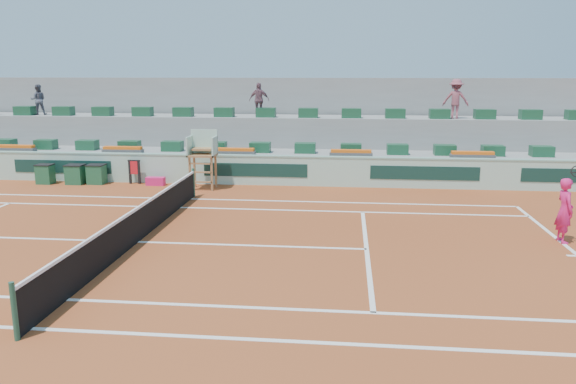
% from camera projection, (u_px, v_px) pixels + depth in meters
% --- Properties ---
extents(ground, '(90.00, 90.00, 0.00)m').
position_uv_depth(ground, '(138.00, 242.00, 15.82)').
color(ground, brown).
rests_on(ground, ground).
extents(seating_tier_lower, '(36.00, 4.00, 1.20)m').
position_uv_depth(seating_tier_lower, '(221.00, 162.00, 26.10)').
color(seating_tier_lower, '#959693').
rests_on(seating_tier_lower, ground).
extents(seating_tier_upper, '(36.00, 2.40, 2.60)m').
position_uv_depth(seating_tier_upper, '(228.00, 142.00, 27.50)').
color(seating_tier_upper, '#959693').
rests_on(seating_tier_upper, ground).
extents(stadium_back_wall, '(36.00, 0.40, 4.40)m').
position_uv_depth(stadium_back_wall, '(234.00, 121.00, 28.87)').
color(stadium_back_wall, '#959693').
rests_on(stadium_back_wall, ground).
extents(player_bag, '(0.78, 0.34, 0.34)m').
position_uv_depth(player_bag, '(156.00, 181.00, 23.68)').
color(player_bag, '#EA1E6E').
rests_on(player_bag, ground).
extents(spectator_left, '(0.88, 0.80, 1.49)m').
position_uv_depth(spectator_left, '(38.00, 100.00, 27.67)').
color(spectator_left, '#52535F').
rests_on(spectator_left, seating_tier_upper).
extents(spectator_mid, '(0.96, 0.44, 1.60)m').
position_uv_depth(spectator_mid, '(259.00, 100.00, 26.33)').
color(spectator_mid, '#7B525E').
rests_on(spectator_mid, seating_tier_upper).
extents(spectator_right, '(1.27, 0.91, 1.78)m').
position_uv_depth(spectator_right, '(456.00, 99.00, 25.47)').
color(spectator_right, '#934955').
rests_on(spectator_right, seating_tier_upper).
extents(court_lines, '(23.89, 11.09, 0.01)m').
position_uv_depth(court_lines, '(138.00, 242.00, 15.82)').
color(court_lines, white).
rests_on(court_lines, ground).
extents(tennis_net, '(0.10, 11.97, 1.10)m').
position_uv_depth(tennis_net, '(137.00, 224.00, 15.71)').
color(tennis_net, black).
rests_on(tennis_net, ground).
extents(advertising_hoarding, '(36.00, 0.34, 1.26)m').
position_uv_depth(advertising_hoarding, '(210.00, 169.00, 23.94)').
color(advertising_hoarding, '#A9D4BF').
rests_on(advertising_hoarding, ground).
extents(umpire_chair, '(1.10, 0.90, 2.40)m').
position_uv_depth(umpire_chair, '(203.00, 151.00, 22.78)').
color(umpire_chair, '#966439').
rests_on(umpire_chair, ground).
extents(seat_row_lower, '(32.90, 0.60, 0.44)m').
position_uv_depth(seat_row_lower, '(216.00, 147.00, 25.05)').
color(seat_row_lower, '#194B2D').
rests_on(seat_row_lower, seating_tier_lower).
extents(seat_row_upper, '(32.90, 0.60, 0.44)m').
position_uv_depth(seat_row_upper, '(224.00, 112.00, 26.60)').
color(seat_row_upper, '#194B2D').
rests_on(seat_row_upper, seating_tier_upper).
extents(flower_planters, '(26.80, 0.36, 0.28)m').
position_uv_depth(flower_planters, '(178.00, 151.00, 24.44)').
color(flower_planters, '#505050').
rests_on(flower_planters, seating_tier_lower).
extents(drink_cooler_a, '(0.73, 0.63, 0.84)m').
position_uv_depth(drink_cooler_a, '(97.00, 174.00, 23.94)').
color(drink_cooler_a, '#1B5332').
rests_on(drink_cooler_a, ground).
extents(drink_cooler_b, '(0.75, 0.65, 0.84)m').
position_uv_depth(drink_cooler_b, '(75.00, 174.00, 23.90)').
color(drink_cooler_b, '#1B5332').
rests_on(drink_cooler_b, ground).
extents(drink_cooler_c, '(0.67, 0.58, 0.84)m').
position_uv_depth(drink_cooler_c, '(45.00, 174.00, 23.97)').
color(drink_cooler_c, '#1B5332').
rests_on(drink_cooler_c, ground).
extents(towel_rack, '(0.53, 0.09, 1.03)m').
position_uv_depth(towel_rack, '(134.00, 170.00, 23.91)').
color(towel_rack, black).
rests_on(towel_rack, ground).
extents(tennis_player, '(0.50, 0.92, 2.28)m').
position_uv_depth(tennis_player, '(565.00, 210.00, 15.62)').
color(tennis_player, '#EA1E6E').
rests_on(tennis_player, ground).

